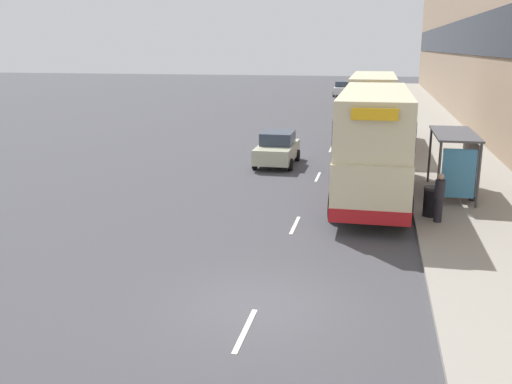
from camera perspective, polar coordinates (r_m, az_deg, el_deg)
ground_plane at (r=13.67m, az=0.10°, el=-11.30°), size 220.00×220.00×0.00m
pavement at (r=51.06m, az=16.40°, el=7.18°), size 5.00×93.00×0.14m
terrace_facade at (r=51.21m, az=21.60°, el=15.07°), size 3.10×93.00×14.89m
lane_mark_0 at (r=12.59m, az=-1.08°, el=-13.66°), size 0.12×2.00×0.01m
lane_mark_1 at (r=19.52m, az=3.92°, el=-3.33°), size 0.12×2.00×0.01m
lane_mark_2 at (r=26.81m, az=6.20°, el=1.51°), size 0.12×2.00×0.01m
lane_mark_3 at (r=34.24m, az=7.50°, el=4.27°), size 0.12×2.00×0.01m
lane_mark_4 at (r=41.73m, az=8.34°, el=6.04°), size 0.12×2.00×0.01m
lane_mark_5 at (r=49.26m, az=8.93°, el=7.27°), size 0.12×2.00×0.01m
lane_mark_6 at (r=56.80m, az=9.36°, el=8.17°), size 0.12×2.00×0.01m
lane_mark_7 at (r=64.36m, az=9.70°, el=8.86°), size 0.12×2.00×0.01m
bus_shelter at (r=23.73m, az=19.62°, el=3.70°), size 1.60×4.20×2.48m
double_decker_bus_near at (r=22.86m, az=11.67°, el=4.90°), size 2.85×10.32×4.30m
double_decker_bus_ahead at (r=35.31m, az=11.55°, el=8.14°), size 2.85×10.70×4.30m
car_0 at (r=29.36m, az=2.13°, el=4.36°), size 1.99×4.13×1.68m
car_1 at (r=52.39m, az=11.64°, el=8.50°), size 2.04×4.33×1.74m
car_2 at (r=72.13m, az=8.57°, el=10.17°), size 1.91×4.56×1.79m
pedestrian_at_shelter at (r=23.38m, az=21.03°, el=1.39°), size 0.36×0.36×1.81m
pedestrian_1 at (r=20.13m, az=17.85°, el=-0.51°), size 0.33×0.33×1.68m
pedestrian_2 at (r=25.71m, az=20.64°, el=2.43°), size 0.34×0.34×1.72m
litter_bin at (r=20.83m, az=17.09°, el=-0.90°), size 0.55×0.55×1.05m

